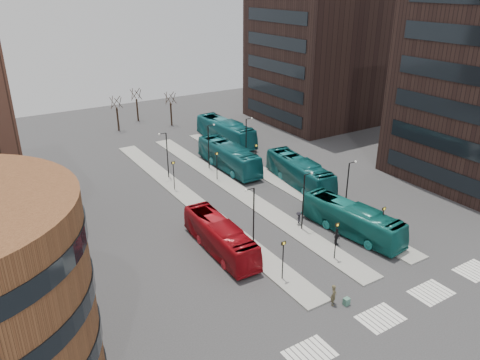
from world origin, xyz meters
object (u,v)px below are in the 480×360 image
red_bus (220,237)px  teal_bus_c (300,172)px  teal_bus_d (226,131)px  commuter_a (224,241)px  teal_bus_b (229,156)px  suitcase (346,302)px  commuter_c (298,219)px  traveller (334,295)px  teal_bus_a (352,219)px  commuter_b (337,237)px

red_bus → teal_bus_c: bearing=29.1°
teal_bus_d → commuter_a: bearing=-123.5°
teal_bus_b → teal_bus_d: 11.26m
suitcase → teal_bus_b: bearing=74.0°
suitcase → commuter_c: commuter_c is taller
red_bus → traveller: 12.31m
red_bus → teal_bus_a: size_ratio=0.96×
teal_bus_a → commuter_c: (-3.44, 4.24, -0.84)m
teal_bus_b → commuter_b: 22.86m
commuter_b → commuter_a: bearing=71.0°
teal_bus_d → commuter_a: teal_bus_d is taller
commuter_b → teal_bus_a: bearing=-65.3°
red_bus → teal_bus_d: size_ratio=0.84×
teal_bus_b → teal_bus_d: size_ratio=0.96×
commuter_b → teal_bus_c: bearing=-15.7°
teal_bus_b → teal_bus_c: bearing=-63.2°
commuter_c → teal_bus_c: bearing=176.4°
suitcase → teal_bus_d: teal_bus_d is taller
teal_bus_c → traveller: 23.80m
teal_bus_a → teal_bus_c: teal_bus_c is taller
suitcase → teal_bus_a: (8.48, 8.18, 1.29)m
teal_bus_a → commuter_b: teal_bus_a is taller
red_bus → commuter_b: red_bus is taller
teal_bus_c → teal_bus_d: (0.63, 19.35, 0.12)m
teal_bus_c → commuter_a: teal_bus_c is taller
teal_bus_b → traveller: teal_bus_b is taller
teal_bus_b → commuter_b: size_ratio=7.47×
suitcase → commuter_a: commuter_a is taller
suitcase → red_bus: bearing=107.1°
teal_bus_c → teal_bus_a: bearing=-98.4°
suitcase → teal_bus_d: size_ratio=0.05×
suitcase → teal_bus_b: (7.10, 30.19, 1.45)m
teal_bus_c → teal_bus_d: 19.36m
commuter_a → traveller: bearing=103.8°
commuter_a → commuter_b: 10.97m
red_bus → teal_bus_d: bearing=60.4°
teal_bus_a → traveller: teal_bus_a is taller
teal_bus_d → commuter_c: (-7.40, -27.69, -1.06)m
teal_bus_d → traveller: (-13.28, -39.49, -0.92)m
red_bus → suitcase: bearing=-68.4°
teal_bus_c → commuter_b: (-6.07, -13.37, -0.87)m
suitcase → commuter_b: size_ratio=0.36×
teal_bus_a → commuter_b: 2.95m
commuter_c → teal_bus_b: bearing=-151.1°
teal_bus_a → teal_bus_c: (3.33, 12.58, 0.11)m
commuter_c → red_bus: bearing=-54.2°
suitcase → commuter_c: (5.04, 12.42, 0.46)m
commuter_a → commuter_c: (9.01, -0.06, -0.04)m
red_bus → commuter_b: bearing=-24.2°
suitcase → teal_bus_b: teal_bus_b is taller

